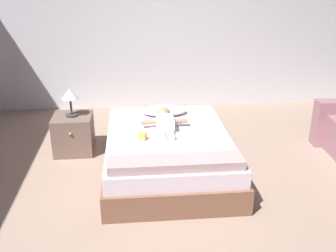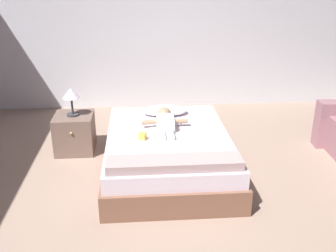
{
  "view_description": "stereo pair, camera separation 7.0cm",
  "coord_description": "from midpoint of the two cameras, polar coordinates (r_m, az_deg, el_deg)",
  "views": [
    {
      "loc": [
        -0.44,
        -3.17,
        2.11
      ],
      "look_at": [
        -0.07,
        0.73,
        0.53
      ],
      "focal_mm": 41.86,
      "sensor_mm": 36.0,
      "label": 1
    },
    {
      "loc": [
        -0.37,
        -3.18,
        2.11
      ],
      "look_at": [
        -0.07,
        0.73,
        0.53
      ],
      "focal_mm": 41.86,
      "sensor_mm": 36.0,
      "label": 2
    }
  ],
  "objects": [
    {
      "name": "ground_plane",
      "position": [
        3.83,
        1.56,
        -11.39
      ],
      "size": [
        8.0,
        8.0,
        0.0
      ],
      "primitive_type": "plane",
      "color": "gray"
    },
    {
      "name": "pillow",
      "position": [
        4.82,
        -1.01,
        2.28
      ],
      "size": [
        0.55,
        0.3,
        0.11
      ],
      "color": "white",
      "rests_on": "bed"
    },
    {
      "name": "baby",
      "position": [
        4.44,
        -0.94,
        0.73
      ],
      "size": [
        0.53,
        0.65,
        0.17
      ],
      "color": "white",
      "rests_on": "bed"
    },
    {
      "name": "bed",
      "position": [
        4.35,
        -0.46,
        -3.88
      ],
      "size": [
        1.37,
        1.94,
        0.43
      ],
      "color": "brown",
      "rests_on": "ground_plane"
    },
    {
      "name": "nightstand",
      "position": [
        4.92,
        -13.97,
        -1.1
      ],
      "size": [
        0.46,
        0.49,
        0.46
      ],
      "color": "#70594D",
      "rests_on": "ground_plane"
    },
    {
      "name": "wall_behind_bed",
      "position": [
        6.24,
        -1.74,
        14.64
      ],
      "size": [
        8.0,
        0.12,
        2.62
      ],
      "primitive_type": "cube",
      "color": "silver",
      "rests_on": "ground_plane"
    },
    {
      "name": "lamp",
      "position": [
        4.75,
        -14.5,
        4.3
      ],
      "size": [
        0.2,
        0.2,
        0.34
      ],
      "color": "#333338",
      "rests_on": "nightstand"
    },
    {
      "name": "toy_block",
      "position": [
        4.13,
        -4.19,
        -1.53
      ],
      "size": [
        0.09,
        0.09,
        0.07
      ],
      "color": "gold",
      "rests_on": "bed"
    },
    {
      "name": "blanket",
      "position": [
        3.55,
        0.61,
        -5.44
      ],
      "size": [
        1.23,
        0.26,
        0.09
      ],
      "color": "#AE9290",
      "rests_on": "bed"
    },
    {
      "name": "toothbrush",
      "position": [
        4.6,
        1.65,
        0.64
      ],
      "size": [
        0.07,
        0.12,
        0.02
      ],
      "color": "blue",
      "rests_on": "bed"
    }
  ]
}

